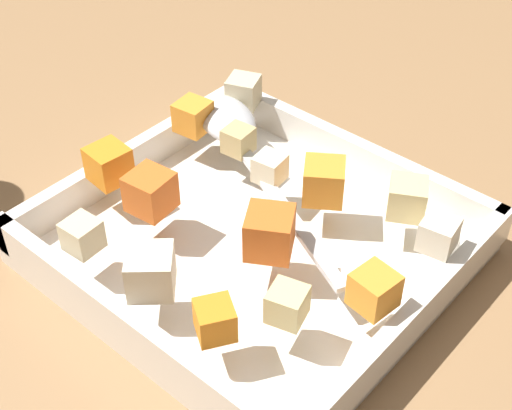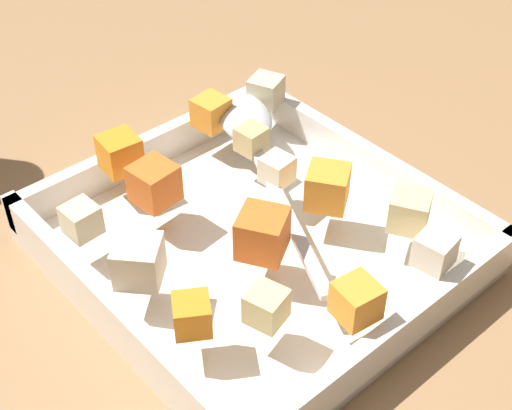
% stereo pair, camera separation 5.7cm
% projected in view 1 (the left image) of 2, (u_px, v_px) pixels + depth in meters
% --- Properties ---
extents(ground_plane, '(4.00, 4.00, 0.00)m').
position_uv_depth(ground_plane, '(266.00, 245.00, 0.62)').
color(ground_plane, '#936D47').
extents(baking_dish, '(0.30, 0.28, 0.05)m').
position_uv_depth(baking_dish, '(256.00, 245.00, 0.60)').
color(baking_dish, white).
rests_on(baking_dish, ground_plane).
extents(carrot_chunk_far_right, '(0.04, 0.04, 0.03)m').
position_uv_depth(carrot_chunk_far_right, '(324.00, 181.00, 0.59)').
color(carrot_chunk_far_right, orange).
rests_on(carrot_chunk_far_right, baking_dish).
extents(carrot_chunk_heap_side, '(0.03, 0.03, 0.03)m').
position_uv_depth(carrot_chunk_heap_side, '(374.00, 290.00, 0.50)').
color(carrot_chunk_heap_side, orange).
rests_on(carrot_chunk_heap_side, baking_dish).
extents(carrot_chunk_mid_left, '(0.04, 0.04, 0.03)m').
position_uv_depth(carrot_chunk_mid_left, '(150.00, 192.00, 0.58)').
color(carrot_chunk_mid_left, orange).
rests_on(carrot_chunk_mid_left, baking_dish).
extents(carrot_chunk_far_left, '(0.03, 0.03, 0.02)m').
position_uv_depth(carrot_chunk_far_left, '(215.00, 320.00, 0.48)').
color(carrot_chunk_far_left, orange).
rests_on(carrot_chunk_far_left, baking_dish).
extents(carrot_chunk_front_center, '(0.03, 0.03, 0.03)m').
position_uv_depth(carrot_chunk_front_center, '(193.00, 116.00, 0.66)').
color(carrot_chunk_front_center, orange).
rests_on(carrot_chunk_front_center, baking_dish).
extents(carrot_chunk_near_spoon, '(0.05, 0.05, 0.03)m').
position_uv_depth(carrot_chunk_near_spoon, '(269.00, 233.00, 0.54)').
color(carrot_chunk_near_spoon, orange).
rests_on(carrot_chunk_near_spoon, baking_dish).
extents(carrot_chunk_mid_right, '(0.03, 0.03, 0.03)m').
position_uv_depth(carrot_chunk_mid_right, '(109.00, 164.00, 0.60)').
color(carrot_chunk_mid_right, orange).
rests_on(carrot_chunk_mid_right, baking_dish).
extents(potato_chunk_corner_se, '(0.04, 0.04, 0.03)m').
position_uv_depth(potato_chunk_corner_se, '(407.00, 198.00, 0.57)').
color(potato_chunk_corner_se, '#E0CC89').
rests_on(potato_chunk_corner_se, baking_dish).
extents(potato_chunk_under_handle, '(0.03, 0.03, 0.02)m').
position_uv_depth(potato_chunk_under_handle, '(270.00, 168.00, 0.61)').
color(potato_chunk_under_handle, beige).
rests_on(potato_chunk_under_handle, baking_dish).
extents(potato_chunk_corner_ne, '(0.02, 0.02, 0.02)m').
position_uv_depth(potato_chunk_corner_ne, '(238.00, 140.00, 0.64)').
color(potato_chunk_corner_ne, tan).
rests_on(potato_chunk_corner_ne, baking_dish).
extents(potato_chunk_center, '(0.03, 0.03, 0.02)m').
position_uv_depth(potato_chunk_center, '(82.00, 235.00, 0.54)').
color(potato_chunk_center, beige).
rests_on(potato_chunk_center, baking_dish).
extents(potato_chunk_corner_nw, '(0.04, 0.04, 0.03)m').
position_uv_depth(potato_chunk_corner_nw, '(243.00, 91.00, 0.69)').
color(potato_chunk_corner_nw, beige).
rests_on(potato_chunk_corner_nw, baking_dish).
extents(potato_chunk_near_right, '(0.03, 0.03, 0.02)m').
position_uv_depth(potato_chunk_near_right, '(287.00, 304.00, 0.49)').
color(potato_chunk_near_right, '#E0CC89').
rests_on(potato_chunk_near_right, baking_dish).
extents(parsnip_chunk_back_center, '(0.05, 0.05, 0.03)m').
position_uv_depth(parsnip_chunk_back_center, '(152.00, 273.00, 0.51)').
color(parsnip_chunk_back_center, silver).
rests_on(parsnip_chunk_back_center, baking_dish).
extents(parsnip_chunk_rim_edge, '(0.03, 0.03, 0.03)m').
position_uv_depth(parsnip_chunk_rim_edge, '(439.00, 234.00, 0.54)').
color(parsnip_chunk_rim_edge, silver).
rests_on(parsnip_chunk_rim_edge, baking_dish).
extents(serving_spoon, '(0.24, 0.14, 0.02)m').
position_uv_depth(serving_spoon, '(232.00, 127.00, 0.66)').
color(serving_spoon, silver).
rests_on(serving_spoon, baking_dish).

